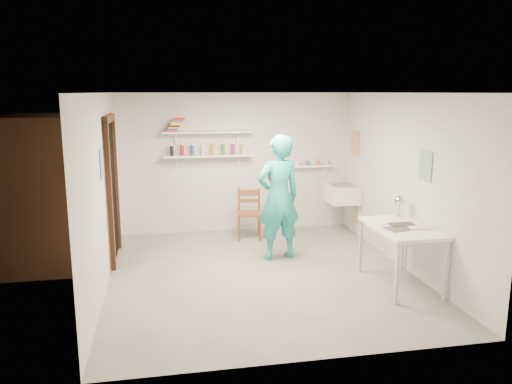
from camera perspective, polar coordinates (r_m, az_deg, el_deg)
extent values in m
cube|color=slate|center=(6.82, 0.63, -9.43)|extent=(4.00, 4.50, 0.02)
cube|color=silver|center=(6.37, 0.68, 11.37)|extent=(4.00, 4.50, 0.02)
cube|color=silver|center=(8.68, -2.29, 3.35)|extent=(4.00, 0.02, 2.40)
cube|color=silver|center=(4.35, 6.55, -4.86)|extent=(4.00, 0.02, 2.40)
cube|color=silver|center=(6.41, -17.26, -0.04)|extent=(0.02, 4.50, 2.40)
cube|color=silver|center=(7.15, 16.65, 1.15)|extent=(0.02, 4.50, 2.40)
cube|color=black|center=(7.47, -16.14, 0.03)|extent=(0.02, 0.90, 2.00)
cube|color=brown|center=(7.56, -21.52, 0.20)|extent=(1.40, 1.50, 2.10)
cube|color=brown|center=(7.34, -16.44, 8.10)|extent=(0.06, 1.05, 0.10)
cube|color=brown|center=(6.98, -16.34, -0.76)|extent=(0.06, 0.10, 2.00)
cube|color=brown|center=(7.96, -15.68, 0.73)|extent=(0.06, 0.10, 2.00)
cube|color=white|center=(8.48, -5.52, 4.13)|extent=(1.50, 0.22, 0.03)
cube|color=white|center=(8.44, -5.57, 6.83)|extent=(1.50, 0.22, 0.03)
cube|color=white|center=(8.91, 6.44, 2.97)|extent=(0.70, 0.14, 0.03)
cube|color=#334C7F|center=(6.40, -17.20, 3.13)|extent=(0.01, 0.28, 0.36)
cube|color=#995933|center=(8.72, 11.25, 5.49)|extent=(0.01, 0.34, 0.42)
cube|color=#3F724C|center=(6.62, 18.80, 2.86)|extent=(0.01, 0.30, 0.38)
cube|color=white|center=(8.67, 9.82, -0.18)|extent=(0.48, 0.60, 0.30)
imported|color=#21A9A8|center=(7.20, 2.57, -0.66)|extent=(0.74, 0.57, 1.82)
cylinder|color=beige|center=(7.36, 2.56, 2.02)|extent=(0.33, 0.10, 0.33)
cube|color=brown|center=(8.28, -0.77, -2.47)|extent=(0.45, 0.43, 0.86)
cube|color=white|center=(6.58, 16.16, -7.04)|extent=(0.69, 1.15, 0.77)
sphere|color=silver|center=(6.90, 16.13, -0.96)|extent=(0.14, 0.14, 0.14)
cylinder|color=black|center=(8.43, -9.69, 4.67)|extent=(0.06, 0.06, 0.17)
cylinder|color=red|center=(8.44, -8.50, 4.71)|extent=(0.06, 0.06, 0.17)
cylinder|color=blue|center=(8.45, -7.31, 4.75)|extent=(0.06, 0.06, 0.17)
cylinder|color=white|center=(8.46, -6.12, 4.79)|extent=(0.06, 0.06, 0.17)
cylinder|color=orange|center=(8.47, -4.94, 4.82)|extent=(0.06, 0.06, 0.17)
cylinder|color=#268C3F|center=(8.49, -3.76, 4.86)|extent=(0.06, 0.06, 0.17)
cylinder|color=#8C268C|center=(8.52, -2.59, 4.89)|extent=(0.06, 0.06, 0.17)
cylinder|color=gold|center=(8.54, -1.42, 4.91)|extent=(0.06, 0.06, 0.17)
cube|color=red|center=(8.40, -9.68, 6.90)|extent=(0.18, 0.14, 0.03)
cube|color=#1933A5|center=(8.40, -9.55, 7.10)|extent=(0.18, 0.14, 0.03)
cube|color=orange|center=(8.40, -9.42, 7.29)|extent=(0.18, 0.14, 0.03)
cube|color=black|center=(8.40, -9.29, 7.49)|extent=(0.18, 0.14, 0.03)
cube|color=yellow|center=(8.40, -9.15, 7.68)|extent=(0.18, 0.14, 0.03)
cube|color=#338C4C|center=(8.39, -9.02, 7.88)|extent=(0.18, 0.14, 0.03)
cube|color=#8C3F8C|center=(8.39, -8.89, 8.07)|extent=(0.18, 0.14, 0.03)
cube|color=red|center=(8.39, -8.76, 8.27)|extent=(0.18, 0.14, 0.03)
cylinder|color=silver|center=(8.84, 5.17, 3.32)|extent=(0.07, 0.07, 0.09)
cylinder|color=#335999|center=(8.88, 6.02, 3.34)|extent=(0.07, 0.07, 0.09)
cylinder|color=orange|center=(8.92, 6.87, 3.36)|extent=(0.07, 0.07, 0.09)
cylinder|color=#999999|center=(8.96, 7.71, 3.38)|extent=(0.07, 0.07, 0.09)
cube|color=silver|center=(6.47, 16.35, -3.78)|extent=(0.30, 0.22, 0.00)
cube|color=#4C4742|center=(6.47, 16.35, -3.75)|extent=(0.30, 0.22, 0.00)
cube|color=beige|center=(6.47, 16.35, -3.71)|extent=(0.30, 0.22, 0.00)
cube|color=#383330|center=(6.46, 16.35, -3.68)|extent=(0.30, 0.22, 0.00)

